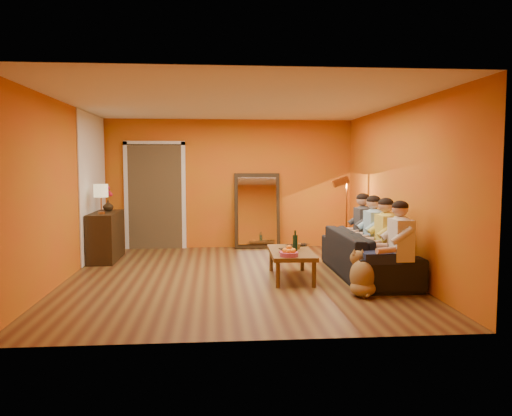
{
  "coord_description": "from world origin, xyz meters",
  "views": [
    {
      "loc": [
        -0.31,
        -7.41,
        1.69
      ],
      "look_at": [
        0.35,
        0.5,
        1.0
      ],
      "focal_mm": 35.0,
      "sensor_mm": 36.0,
      "label": 1
    }
  ],
  "objects": [
    {
      "name": "vase",
      "position": [
        -2.24,
        1.8,
        0.95
      ],
      "size": [
        0.19,
        0.19,
        0.19
      ],
      "primitive_type": "imported",
      "color": "black",
      "rests_on": "sideboard"
    },
    {
      "name": "person_mid_left",
      "position": [
        2.13,
        -0.55,
        0.61
      ],
      "size": [
        0.7,
        0.44,
        1.22
      ],
      "primitive_type": null,
      "color": "#E3D44B",
      "rests_on": "sofa"
    },
    {
      "name": "fruit_bowl",
      "position": [
        0.72,
        -0.63,
        0.5
      ],
      "size": [
        0.26,
        0.26,
        0.16
      ],
      "primitive_type": null,
      "color": "#C4456C",
      "rests_on": "coffee_table"
    },
    {
      "name": "laptop",
      "position": [
        1.0,
        0.17,
        0.43
      ],
      "size": [
        0.43,
        0.36,
        0.03
      ],
      "primitive_type": "imported",
      "rotation": [
        0.0,
        0.0,
        0.38
      ],
      "color": "black",
      "rests_on": "coffee_table"
    },
    {
      "name": "sideboard",
      "position": [
        -2.24,
        1.55,
        0.42
      ],
      "size": [
        0.44,
        1.18,
        0.85
      ],
      "primitive_type": "cube",
      "color": "black",
      "rests_on": "floor"
    },
    {
      "name": "room_shell",
      "position": [
        0.0,
        0.37,
        1.3
      ],
      "size": [
        5.0,
        5.5,
        2.6
      ],
      "color": "brown",
      "rests_on": "ground"
    },
    {
      "name": "person_far_left",
      "position": [
        2.13,
        -1.1,
        0.61
      ],
      "size": [
        0.7,
        0.44,
        1.22
      ],
      "primitive_type": null,
      "color": "beige",
      "rests_on": "sofa"
    },
    {
      "name": "dog",
      "position": [
        1.58,
        -1.2,
        0.3
      ],
      "size": [
        0.49,
        0.59,
        0.6
      ],
      "primitive_type": null,
      "rotation": [
        0.0,
        0.0,
        0.37
      ],
      "color": "olive",
      "rests_on": "floor"
    },
    {
      "name": "book_mid",
      "position": [
        0.65,
        -0.37,
        0.45
      ],
      "size": [
        0.26,
        0.29,
        0.02
      ],
      "primitive_type": "imported",
      "rotation": [
        0.0,
        0.0,
        -0.46
      ],
      "color": "red",
      "rests_on": "book_lower"
    },
    {
      "name": "wine_bottle",
      "position": [
        0.87,
        -0.23,
        0.58
      ],
      "size": [
        0.07,
        0.07,
        0.31
      ],
      "primitive_type": "cylinder",
      "color": "black",
      "rests_on": "coffee_table"
    },
    {
      "name": "book_lower",
      "position": [
        0.64,
        -0.38,
        0.43
      ],
      "size": [
        0.22,
        0.28,
        0.02
      ],
      "primitive_type": "imported",
      "rotation": [
        0.0,
        0.0,
        -0.15
      ],
      "color": "black",
      "rests_on": "coffee_table"
    },
    {
      "name": "doorway_recess",
      "position": [
        -1.5,
        2.83,
        1.05
      ],
      "size": [
        1.06,
        0.3,
        2.1
      ],
      "primitive_type": "cube",
      "color": "#3F2D19",
      "rests_on": "floor"
    },
    {
      "name": "mirror_glass",
      "position": [
        0.55,
        2.59,
        0.76
      ],
      "size": [
        0.78,
        0.21,
        1.35
      ],
      "primitive_type": "cube",
      "rotation": [
        -0.14,
        0.0,
        0.0
      ],
      "color": "white",
      "rests_on": "mirror_frame"
    },
    {
      "name": "person_far_right",
      "position": [
        2.13,
        0.55,
        0.61
      ],
      "size": [
        0.7,
        0.44,
        1.22
      ],
      "primitive_type": null,
      "color": "#35363A",
      "rests_on": "sofa"
    },
    {
      "name": "book_upper",
      "position": [
        0.64,
        -0.39,
        0.47
      ],
      "size": [
        0.19,
        0.23,
        0.02
      ],
      "primitive_type": "imported",
      "rotation": [
        0.0,
        0.0,
        0.22
      ],
      "color": "black",
      "rests_on": "book_mid"
    },
    {
      "name": "floor_lamp",
      "position": [
        2.1,
        1.5,
        0.72
      ],
      "size": [
        0.32,
        0.27,
        1.44
      ],
      "primitive_type": null,
      "rotation": [
        0.0,
        0.0,
        -0.1
      ],
      "color": "#AC6A32",
      "rests_on": "floor"
    },
    {
      "name": "flowers",
      "position": [
        -2.24,
        1.8,
        1.19
      ],
      "size": [
        0.17,
        0.17,
        0.45
      ],
      "primitive_type": null,
      "color": "red",
      "rests_on": "vase"
    },
    {
      "name": "person_mid_right",
      "position": [
        2.13,
        -0.0,
        0.61
      ],
      "size": [
        0.7,
        0.44,
        1.22
      ],
      "primitive_type": null,
      "color": "#97CAE9",
      "rests_on": "sofa"
    },
    {
      "name": "door_jamb_right",
      "position": [
        -0.93,
        2.71,
        1.05
      ],
      "size": [
        0.08,
        0.06,
        2.2
      ],
      "primitive_type": "cube",
      "color": "white",
      "rests_on": "wall_back"
    },
    {
      "name": "mirror_frame",
      "position": [
        0.55,
        2.63,
        0.76
      ],
      "size": [
        0.92,
        0.27,
        1.51
      ],
      "primitive_type": "cube",
      "rotation": [
        -0.14,
        0.0,
        0.0
      ],
      "color": "black",
      "rests_on": "floor"
    },
    {
      "name": "sofa",
      "position": [
        2.0,
        -0.1,
        0.34
      ],
      "size": [
        2.33,
        0.91,
        0.68
      ],
      "primitive_type": "imported",
      "rotation": [
        0.0,
        0.0,
        1.57
      ],
      "color": "black",
      "rests_on": "floor"
    },
    {
      "name": "table_lamp",
      "position": [
        -2.24,
        1.25,
        1.1
      ],
      "size": [
        0.24,
        0.24,
        0.51
      ],
      "primitive_type": null,
      "color": "beige",
      "rests_on": "sideboard"
    },
    {
      "name": "door_header",
      "position": [
        -1.5,
        2.71,
        2.12
      ],
      "size": [
        1.22,
        0.06,
        0.08
      ],
      "primitive_type": "cube",
      "color": "white",
      "rests_on": "wall_back"
    },
    {
      "name": "tumbler",
      "position": [
        0.94,
        -0.06,
        0.46
      ],
      "size": [
        0.11,
        0.11,
        0.09
      ],
      "primitive_type": "imported",
      "rotation": [
        0.0,
        0.0,
        -0.15
      ],
      "color": "#B27F3F",
      "rests_on": "coffee_table"
    },
    {
      "name": "door_jamb_left",
      "position": [
        -2.07,
        2.71,
        1.05
      ],
      "size": [
        0.08,
        0.06,
        2.2
      ],
      "primitive_type": "cube",
      "color": "white",
      "rests_on": "wall_back"
    },
    {
      "name": "white_accent",
      "position": [
        -2.48,
        1.75,
        1.3
      ],
      "size": [
        0.02,
        1.9,
        2.58
      ],
      "primitive_type": "cube",
      "color": "white",
      "rests_on": "wall_left"
    },
    {
      "name": "coffee_table",
      "position": [
        0.82,
        -0.18,
        0.21
      ],
      "size": [
        0.66,
        1.24,
        0.42
      ],
      "primitive_type": null,
      "rotation": [
        0.0,
        0.0,
        -0.03
      ],
      "color": "brown",
      "rests_on": "floor"
    }
  ]
}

